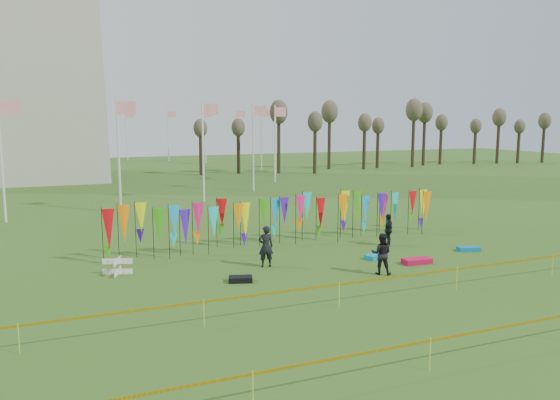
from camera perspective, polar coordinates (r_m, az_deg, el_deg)
name	(u,v)px	position (r m, az deg, el deg)	size (l,w,h in m)	color
ground	(354,282)	(22.42, 7.78, -8.53)	(160.00, 160.00, 0.00)	#305518
flagpole_ring	(23,143)	(66.60, -25.26, 5.45)	(57.40, 56.16, 8.00)	silver
banner_row	(289,214)	(28.53, 0.94, -1.50)	(18.64, 0.64, 2.48)	black
caution_tape_near	(382,280)	(20.20, 10.63, -8.20)	(26.00, 0.02, 0.90)	#E4B104
caution_tape_far	(488,331)	(16.32, 20.93, -12.69)	(26.00, 0.02, 0.90)	#E4B104
tree_line	(397,122)	(75.80, 12.10, 7.96)	(53.92, 1.92, 7.84)	#36271B
box_kite	(118,266)	(24.21, -16.62, -6.66)	(0.64, 0.64, 0.71)	red
person_left	(266,246)	(24.27, -1.49, -4.86)	(0.68, 0.50, 1.87)	black
person_mid	(381,254)	(23.55, 10.56, -5.54)	(0.86, 0.53, 1.77)	black
person_right	(388,230)	(28.84, 11.25, -3.08)	(0.99, 0.56, 1.68)	black
kite_bag_turquoise	(375,256)	(26.27, 9.94, -5.82)	(1.06, 0.53, 0.21)	#0D8EC8
kite_bag_red	(417,261)	(25.75, 14.11, -6.20)	(1.32, 0.61, 0.24)	#CA0D40
kite_bag_black	(240,279)	(22.33, -4.15, -8.25)	(0.95, 0.55, 0.22)	black
kite_bag_teal	(468,249)	(28.95, 19.09, -4.84)	(1.08, 0.52, 0.21)	#0C72AE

